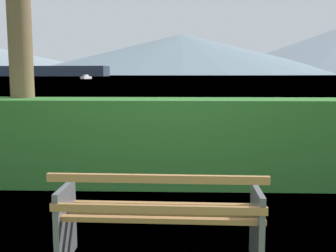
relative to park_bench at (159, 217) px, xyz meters
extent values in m
plane|color=#7A99A8|center=(0.00, 309.71, -0.43)|extent=(620.00, 620.00, 0.00)
cube|color=olive|center=(0.00, -0.13, 0.02)|extent=(1.78, 0.11, 0.04)
cube|color=olive|center=(0.00, 0.06, 0.02)|extent=(1.78, 0.11, 0.04)
cube|color=olive|center=(0.01, 0.25, 0.02)|extent=(1.78, 0.11, 0.04)
cube|color=olive|center=(0.00, -0.21, 0.14)|extent=(1.78, 0.09, 0.06)
cube|color=olive|center=(-0.01, -0.25, 0.41)|extent=(1.78, 0.09, 0.06)
cube|color=#4C4C51|center=(-0.85, 0.06, -0.09)|extent=(0.06, 0.51, 0.68)
cube|color=#4C4C51|center=(0.85, 0.02, -0.09)|extent=(0.06, 0.51, 0.68)
cube|color=#2D6B28|center=(0.00, 2.60, 0.22)|extent=(13.00, 0.87, 1.29)
cylinder|color=brown|center=(-2.30, 2.87, 2.13)|extent=(0.36, 0.36, 5.11)
cube|color=#2D384C|center=(-94.41, 232.68, 2.53)|extent=(103.74, 21.73, 5.91)
cube|color=silver|center=(-28.57, 117.40, -0.05)|extent=(2.67, 4.45, 0.76)
cube|color=silver|center=(-28.57, 117.40, 0.60)|extent=(1.40, 1.75, 0.54)
cone|color=slate|center=(0.00, 545.92, 26.40)|extent=(427.55, 427.55, 53.65)
camera|label=1|loc=(0.19, -3.35, 1.24)|focal=43.01mm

